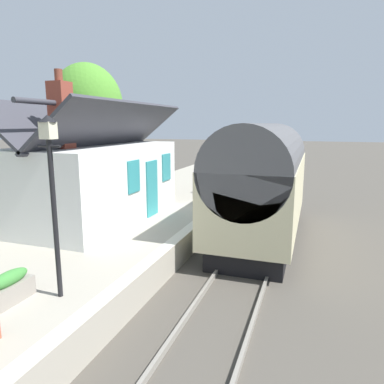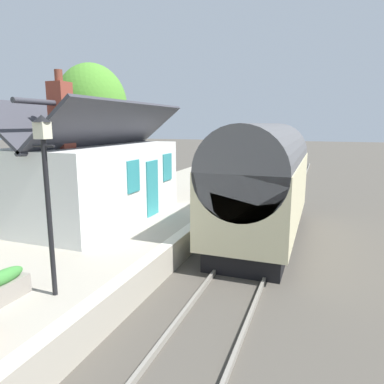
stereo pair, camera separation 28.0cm
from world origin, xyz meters
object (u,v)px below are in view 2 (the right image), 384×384
at_px(bench_near_building, 223,173).
at_px(station_sign_board, 218,170).
at_px(planter_bench_left, 4,286).
at_px(train, 263,182).
at_px(tree_far_left, 92,106).
at_px(bench_by_lamp, 215,177).
at_px(planter_by_door, 239,165).
at_px(station_building, 98,178).
at_px(bench_platform_end, 232,168).
at_px(lamp_post_platform, 46,172).

xyz_separation_m(bench_near_building, station_sign_board, (-3.92, -0.81, 0.71)).
bearing_deg(planter_bench_left, station_sign_board, -3.83).
bearing_deg(train, tree_far_left, 58.28).
relative_size(train, station_sign_board, 5.20).
xyz_separation_m(bench_by_lamp, station_sign_board, (-2.01, -0.76, 0.71)).
height_order(bench_by_lamp, planter_by_door, planter_by_door).
bearing_deg(station_building, tree_far_left, 36.12).
relative_size(bench_near_building, tree_far_left, 0.17).
relative_size(bench_near_building, planter_by_door, 1.56).
xyz_separation_m(train, bench_by_lamp, (6.11, 3.63, -0.89)).
bearing_deg(planter_by_door, train, -163.32).
height_order(train, planter_bench_left, train).
relative_size(station_building, bench_near_building, 5.08).
relative_size(station_building, bench_by_lamp, 5.05).
xyz_separation_m(station_building, planter_bench_left, (-6.10, -2.01, -1.17)).
bearing_deg(bench_platform_end, bench_near_building, -177.08).
height_order(planter_bench_left, planter_by_door, planter_by_door).
xyz_separation_m(train, planter_by_door, (12.58, 3.77, -0.89)).
distance_m(planter_by_door, tree_far_left, 11.21).
height_order(bench_platform_end, station_sign_board, station_sign_board).
bearing_deg(station_sign_board, bench_by_lamp, 20.60).
bearing_deg(tree_far_left, planter_by_door, -64.58).
xyz_separation_m(bench_by_lamp, lamp_post_platform, (-13.71, -0.67, 2.06)).
bearing_deg(planter_bench_left, bench_near_building, -0.05).
relative_size(lamp_post_platform, station_sign_board, 2.31).
xyz_separation_m(bench_by_lamp, planter_bench_left, (-14.26, 0.06, -0.16)).
height_order(train, bench_near_building, train).
distance_m(bench_by_lamp, station_sign_board, 2.26).
distance_m(bench_by_lamp, tree_far_left, 10.60).
bearing_deg(bench_platform_end, planter_bench_left, -179.62).
height_order(bench_near_building, tree_far_left, tree_far_left).
bearing_deg(planter_bench_left, train, -24.39).
bearing_deg(bench_platform_end, station_building, 171.63).
xyz_separation_m(station_sign_board, tree_far_left, (4.03, 10.27, 3.50)).
xyz_separation_m(station_building, station_sign_board, (6.16, -2.83, -0.30)).
bearing_deg(planter_bench_left, lamp_post_platform, -52.70).
bearing_deg(train, planter_by_door, 16.68).
xyz_separation_m(train, station_building, (-2.06, 5.71, 0.12)).
relative_size(planter_bench_left, tree_far_left, 0.12).
xyz_separation_m(bench_by_lamp, planter_by_door, (6.47, 0.14, -0.00)).
bearing_deg(bench_by_lamp, tree_far_left, 78.02).
bearing_deg(station_building, bench_by_lamp, -14.27).
relative_size(train, station_building, 1.14).
relative_size(bench_by_lamp, tree_far_left, 0.17).
height_order(bench_by_lamp, tree_far_left, tree_far_left).
xyz_separation_m(planter_by_door, lamp_post_platform, (-20.18, -0.80, 2.06)).
height_order(bench_near_building, station_sign_board, station_sign_board).
bearing_deg(station_building, bench_platform_end, -8.37).
bearing_deg(tree_far_left, bench_near_building, -90.63).
bearing_deg(tree_far_left, station_building, -143.88).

